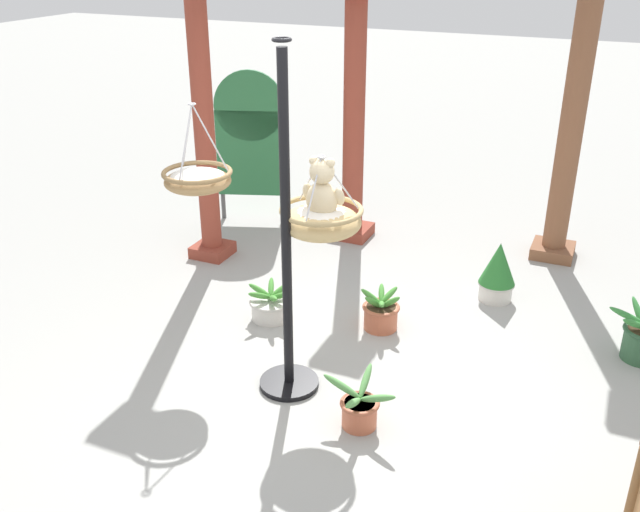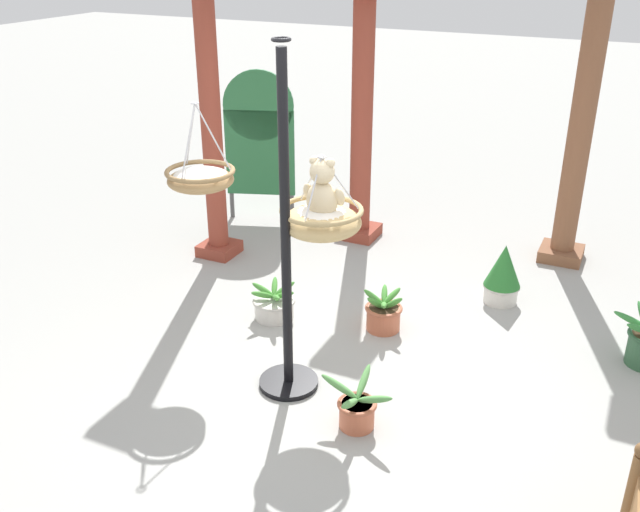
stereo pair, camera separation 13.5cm
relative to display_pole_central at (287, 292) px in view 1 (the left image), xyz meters
The scene contains 13 objects.
ground_plane 0.82m from the display_pole_central, 49.49° to the left, with size 40.00×40.00×0.00m, color #9E9E99.
display_pole_central is the anchor object (origin of this frame).
hanging_basket_with_teddy 0.56m from the display_pole_central, 59.04° to the left, with size 0.58×0.58×0.58m.
teddy_bear 0.74m from the display_pole_central, 61.13° to the left, with size 0.30×0.27×0.44m.
hanging_basket_left_high 1.16m from the display_pole_central, 158.03° to the left, with size 0.53×0.53×0.67m.
greenhouse_pillar_left 2.92m from the display_pole_central, 102.13° to the left, with size 0.43×0.43×2.63m.
greenhouse_pillar_right 3.56m from the display_pole_central, 64.71° to the left, with size 0.44×0.44×2.91m.
greenhouse_pillar_far_back 2.57m from the display_pole_central, 134.78° to the left, with size 0.39×0.39×3.04m.
potted_plant_fern_front 0.93m from the display_pole_central, 19.67° to the right, with size 0.56×0.55×0.36m.
potted_plant_tall_leafy 1.21m from the display_pole_central, 124.88° to the left, with size 0.43×0.40×0.32m.
potted_plant_bushy_green 2.33m from the display_pole_central, 59.94° to the left, with size 0.33×0.33×0.56m.
potted_plant_small_succulent 1.28m from the display_pole_central, 71.96° to the left, with size 0.38×0.40×0.35m.
display_sign_board 3.39m from the display_pole_central, 123.06° to the left, with size 0.76×0.30×1.72m.
Camera 1 is at (1.80, -4.07, 3.07)m, focal length 39.44 mm.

